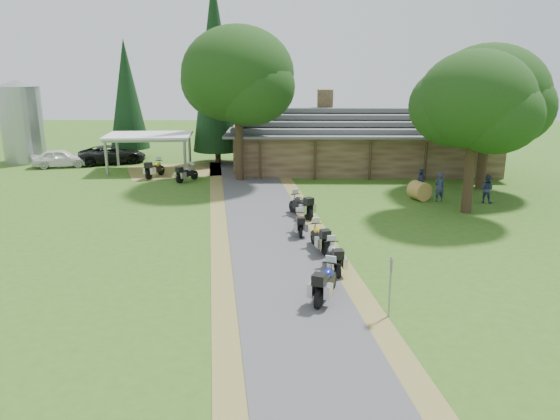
{
  "coord_description": "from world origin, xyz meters",
  "views": [
    {
      "loc": [
        0.01,
        -19.64,
        8.51
      ],
      "look_at": [
        -0.35,
        5.36,
        1.6
      ],
      "focal_mm": 35.0,
      "sensor_mm": 36.0,
      "label": 1
    }
  ],
  "objects_px": {
    "car_white_sedan": "(60,156)",
    "motorcycle_row_a": "(326,280)",
    "motorcycle_carport_b": "(187,172)",
    "motorcycle_row_c": "(319,236)",
    "motorcycle_carport_a": "(155,168)",
    "lodge": "(363,138)",
    "motorcycle_row_d": "(300,222)",
    "motorcycle_row_e": "(301,204)",
    "hay_bale": "(419,191)",
    "silo": "(22,121)",
    "motorcycle_row_b": "(334,255)",
    "car_dark_suv": "(112,150)",
    "carport": "(150,152)"
  },
  "relations": [
    {
      "from": "motorcycle_row_a",
      "to": "motorcycle_carport_a",
      "type": "relative_size",
      "value": 1.01
    },
    {
      "from": "motorcycle_row_c",
      "to": "carport",
      "type": "bearing_deg",
      "value": 18.09
    },
    {
      "from": "motorcycle_carport_a",
      "to": "lodge",
      "type": "bearing_deg",
      "value": -56.97
    },
    {
      "from": "car_dark_suv",
      "to": "motorcycle_carport_a",
      "type": "bearing_deg",
      "value": -161.2
    },
    {
      "from": "car_white_sedan",
      "to": "motorcycle_carport_b",
      "type": "distance_m",
      "value": 12.51
    },
    {
      "from": "carport",
      "to": "lodge",
      "type": "bearing_deg",
      "value": -1.32
    },
    {
      "from": "motorcycle_row_a",
      "to": "motorcycle_carport_b",
      "type": "relative_size",
      "value": 1.11
    },
    {
      "from": "lodge",
      "to": "motorcycle_row_e",
      "type": "xyz_separation_m",
      "value": [
        -5.25,
        -14.21,
        -1.73
      ]
    },
    {
      "from": "lodge",
      "to": "motorcycle_row_e",
      "type": "bearing_deg",
      "value": -110.27
    },
    {
      "from": "lodge",
      "to": "motorcycle_row_d",
      "type": "relative_size",
      "value": 12.05
    },
    {
      "from": "motorcycle_row_c",
      "to": "hay_bale",
      "type": "height_order",
      "value": "motorcycle_row_c"
    },
    {
      "from": "silo",
      "to": "motorcycle_row_e",
      "type": "bearing_deg",
      "value": -35.7
    },
    {
      "from": "motorcycle_row_b",
      "to": "motorcycle_row_e",
      "type": "xyz_separation_m",
      "value": [
        -1.19,
        8.11,
        0.05
      ]
    },
    {
      "from": "silo",
      "to": "car_dark_suv",
      "type": "height_order",
      "value": "silo"
    },
    {
      "from": "car_dark_suv",
      "to": "motorcycle_carport_b",
      "type": "relative_size",
      "value": 3.12
    },
    {
      "from": "motorcycle_row_a",
      "to": "motorcycle_carport_a",
      "type": "height_order",
      "value": "motorcycle_row_a"
    },
    {
      "from": "car_white_sedan",
      "to": "motorcycle_row_d",
      "type": "xyz_separation_m",
      "value": [
        19.21,
        -17.53,
        -0.32
      ]
    },
    {
      "from": "motorcycle_row_d",
      "to": "hay_bale",
      "type": "relative_size",
      "value": 1.52
    },
    {
      "from": "car_dark_suv",
      "to": "motorcycle_row_d",
      "type": "relative_size",
      "value": 3.36
    },
    {
      "from": "lodge",
      "to": "hay_bale",
      "type": "distance_m",
      "value": 10.69
    },
    {
      "from": "motorcycle_row_b",
      "to": "motorcycle_carport_b",
      "type": "distance_m",
      "value": 19.49
    },
    {
      "from": "hay_bale",
      "to": "motorcycle_row_c",
      "type": "bearing_deg",
      "value": -125.6
    },
    {
      "from": "lodge",
      "to": "car_white_sedan",
      "type": "distance_m",
      "value": 24.63
    },
    {
      "from": "motorcycle_carport_b",
      "to": "carport",
      "type": "bearing_deg",
      "value": 74.86
    },
    {
      "from": "motorcycle_carport_a",
      "to": "motorcycle_carport_b",
      "type": "relative_size",
      "value": 1.1
    },
    {
      "from": "motorcycle_carport_a",
      "to": "motorcycle_carport_b",
      "type": "bearing_deg",
      "value": -97.49
    },
    {
      "from": "motorcycle_row_a",
      "to": "silo",
      "type": "bearing_deg",
      "value": 61.49
    },
    {
      "from": "carport",
      "to": "car_dark_suv",
      "type": "relative_size",
      "value": 1.1
    },
    {
      "from": "silo",
      "to": "carport",
      "type": "distance_m",
      "value": 12.26
    },
    {
      "from": "car_dark_suv",
      "to": "hay_bale",
      "type": "height_order",
      "value": "car_dark_suv"
    },
    {
      "from": "hay_bale",
      "to": "motorcycle_carport_b",
      "type": "bearing_deg",
      "value": 161.69
    },
    {
      "from": "motorcycle_row_e",
      "to": "motorcycle_carport_b",
      "type": "distance_m",
      "value": 12.1
    },
    {
      "from": "motorcycle_row_a",
      "to": "lodge",
      "type": "bearing_deg",
      "value": 10.25
    },
    {
      "from": "car_white_sedan",
      "to": "motorcycle_row_c",
      "type": "height_order",
      "value": "car_white_sedan"
    },
    {
      "from": "lodge",
      "to": "car_dark_suv",
      "type": "relative_size",
      "value": 3.58
    },
    {
      "from": "lodge",
      "to": "car_dark_suv",
      "type": "bearing_deg",
      "value": 174.78
    },
    {
      "from": "motorcycle_row_c",
      "to": "lodge",
      "type": "bearing_deg",
      "value": -28.19
    },
    {
      "from": "silo",
      "to": "motorcycle_row_a",
      "type": "bearing_deg",
      "value": -49.09
    },
    {
      "from": "motorcycle_row_e",
      "to": "motorcycle_carport_a",
      "type": "xyz_separation_m",
      "value": [
        -10.65,
        10.43,
        0.0
      ]
    },
    {
      "from": "carport",
      "to": "motorcycle_row_c",
      "type": "bearing_deg",
      "value": -61.1
    },
    {
      "from": "motorcycle_row_c",
      "to": "motorcycle_row_d",
      "type": "relative_size",
      "value": 1.13
    },
    {
      "from": "motorcycle_row_c",
      "to": "motorcycle_carport_b",
      "type": "relative_size",
      "value": 1.05
    },
    {
      "from": "silo",
      "to": "car_white_sedan",
      "type": "bearing_deg",
      "value": -30.67
    },
    {
      "from": "car_white_sedan",
      "to": "motorcycle_row_a",
      "type": "xyz_separation_m",
      "value": [
        20.0,
        -25.29,
        -0.2
      ]
    },
    {
      "from": "lodge",
      "to": "carport",
      "type": "xyz_separation_m",
      "value": [
        -16.93,
        -0.95,
        -1.03
      ]
    },
    {
      "from": "motorcycle_row_d",
      "to": "hay_bale",
      "type": "bearing_deg",
      "value": -50.52
    },
    {
      "from": "motorcycle_row_b",
      "to": "motorcycle_row_c",
      "type": "xyz_separation_m",
      "value": [
        -0.45,
        2.56,
        0.01
      ]
    },
    {
      "from": "carport",
      "to": "motorcycle_carport_a",
      "type": "bearing_deg",
      "value": -74.57
    },
    {
      "from": "car_white_sedan",
      "to": "car_dark_suv",
      "type": "height_order",
      "value": "car_dark_suv"
    },
    {
      "from": "motorcycle_row_a",
      "to": "hay_bale",
      "type": "relative_size",
      "value": 1.82
    }
  ]
}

